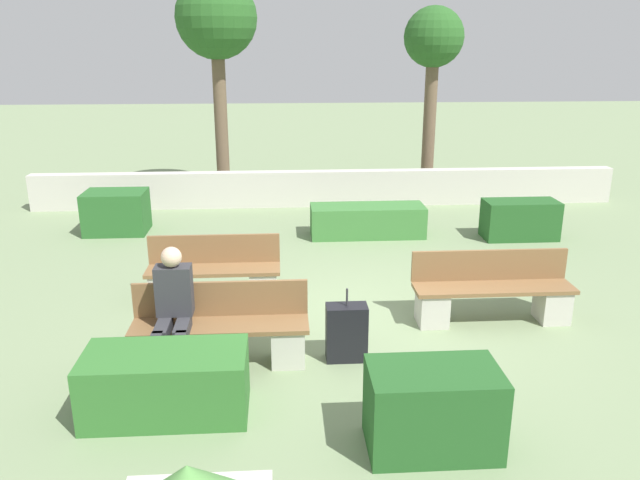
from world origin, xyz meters
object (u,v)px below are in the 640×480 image
(bench_left_side, at_px, (492,295))
(tree_leftmost, at_px, (216,23))
(suitcase, at_px, (347,332))
(person_seated_man, at_px, (173,305))
(tree_center_left, at_px, (433,46))
(bench_right_side, at_px, (214,277))
(bench_front, at_px, (221,334))

(bench_left_side, relative_size, tree_leftmost, 0.42)
(suitcase, bearing_deg, bench_left_side, 24.67)
(bench_left_side, xyz_separation_m, suitcase, (-1.94, -0.89, -0.02))
(bench_left_side, distance_m, person_seated_man, 3.94)
(bench_left_side, bearing_deg, tree_center_left, 77.70)
(tree_leftmost, bearing_deg, person_seated_man, -88.87)
(suitcase, bearing_deg, person_seated_man, -175.98)
(tree_leftmost, distance_m, tree_center_left, 4.82)
(bench_right_side, xyz_separation_m, tree_leftmost, (-0.39, 6.39, 3.45))
(bench_left_side, distance_m, tree_center_left, 7.92)
(bench_front, distance_m, person_seated_man, 0.64)
(bench_front, height_order, suitcase, bench_front)
(bench_left_side, height_order, suitcase, bench_left_side)
(bench_left_side, relative_size, bench_right_side, 1.12)
(tree_center_left, bearing_deg, bench_right_side, -124.54)
(bench_front, relative_size, person_seated_man, 1.41)
(tree_leftmost, bearing_deg, bench_left_side, -61.50)
(bench_right_side, bearing_deg, suitcase, -47.28)
(bench_left_side, height_order, tree_leftmost, tree_leftmost)
(bench_front, xyz_separation_m, suitcase, (1.38, -0.01, -0.02))
(bench_front, distance_m, tree_leftmost, 8.88)
(suitcase, height_order, tree_leftmost, tree_leftmost)
(person_seated_man, height_order, tree_center_left, tree_center_left)
(bench_front, relative_size, bench_left_side, 0.96)
(person_seated_man, bearing_deg, tree_leftmost, 91.13)
(person_seated_man, xyz_separation_m, tree_center_left, (4.64, 8.32, 2.56))
(bench_right_side, xyz_separation_m, person_seated_man, (-0.22, -1.91, 0.42))
(bench_left_side, bearing_deg, bench_front, -170.81)
(bench_right_side, height_order, tree_leftmost, tree_leftmost)
(bench_front, xyz_separation_m, bench_left_side, (3.32, 0.88, 0.00))
(person_seated_man, bearing_deg, bench_right_side, 83.31)
(bench_left_side, height_order, bench_right_side, same)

